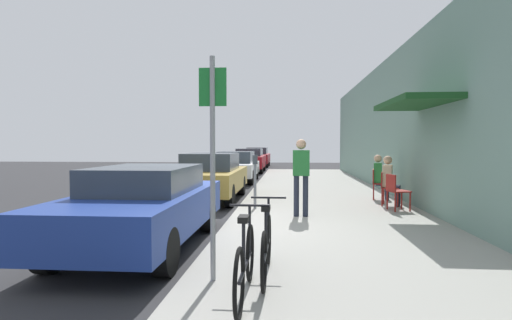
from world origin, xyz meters
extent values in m
plane|color=#2D2D30|center=(0.00, 0.00, 0.00)|extent=(60.00, 60.00, 0.00)
cube|color=#9E9B93|center=(2.25, 2.00, 0.06)|extent=(4.50, 32.00, 0.12)
cube|color=gray|center=(4.65, 2.00, 2.27)|extent=(0.30, 32.00, 4.54)
cube|color=#19471E|center=(3.95, 1.19, 2.60)|extent=(1.10, 2.80, 0.12)
cube|color=navy|center=(-1.10, -1.41, 0.62)|extent=(1.80, 4.40, 0.60)
cube|color=#333D47|center=(-1.10, -1.26, 1.13)|extent=(1.48, 2.11, 0.41)
cylinder|color=black|center=(-0.31, -0.04, 0.32)|extent=(0.22, 0.64, 0.64)
cylinder|color=black|center=(-1.89, -0.04, 0.32)|extent=(0.22, 0.64, 0.64)
cylinder|color=black|center=(-0.31, -2.77, 0.32)|extent=(0.22, 0.64, 0.64)
cylinder|color=black|center=(-1.89, -2.77, 0.32)|extent=(0.22, 0.64, 0.64)
cube|color=#A58433|center=(-1.10, 4.33, 0.62)|extent=(1.80, 4.40, 0.61)
cube|color=#333D47|center=(-1.10, 4.48, 1.18)|extent=(1.48, 2.11, 0.51)
cylinder|color=black|center=(-0.31, 5.70, 0.32)|extent=(0.22, 0.64, 0.64)
cylinder|color=black|center=(-1.89, 5.70, 0.32)|extent=(0.22, 0.64, 0.64)
cylinder|color=black|center=(-0.31, 2.97, 0.32)|extent=(0.22, 0.64, 0.64)
cylinder|color=black|center=(-1.89, 2.97, 0.32)|extent=(0.22, 0.64, 0.64)
cube|color=silver|center=(-1.10, 10.41, 0.60)|extent=(1.80, 4.40, 0.55)
cube|color=#333D47|center=(-1.10, 10.56, 1.12)|extent=(1.48, 2.11, 0.50)
cylinder|color=black|center=(-0.31, 11.77, 0.32)|extent=(0.22, 0.64, 0.64)
cylinder|color=black|center=(-1.89, 11.77, 0.32)|extent=(0.22, 0.64, 0.64)
cylinder|color=black|center=(-0.31, 9.05, 0.32)|extent=(0.22, 0.64, 0.64)
cylinder|color=black|center=(-1.89, 9.05, 0.32)|extent=(0.22, 0.64, 0.64)
cube|color=maroon|center=(-1.10, 16.74, 0.66)|extent=(1.80, 4.40, 0.68)
cube|color=#333D47|center=(-1.10, 16.89, 1.22)|extent=(1.48, 2.11, 0.45)
cylinder|color=black|center=(-0.31, 18.10, 0.32)|extent=(0.22, 0.64, 0.64)
cylinder|color=black|center=(-1.89, 18.10, 0.32)|extent=(0.22, 0.64, 0.64)
cylinder|color=black|center=(-0.31, 15.37, 0.32)|extent=(0.22, 0.64, 0.64)
cylinder|color=black|center=(-1.89, 15.37, 0.32)|extent=(0.22, 0.64, 0.64)
cube|color=maroon|center=(-1.10, 22.87, 0.64)|extent=(1.80, 4.40, 0.64)
cube|color=#333D47|center=(-1.10, 23.02, 1.21)|extent=(1.48, 2.11, 0.49)
cylinder|color=black|center=(-0.31, 24.24, 0.32)|extent=(0.22, 0.64, 0.64)
cylinder|color=black|center=(-1.89, 24.24, 0.32)|extent=(0.22, 0.64, 0.64)
cylinder|color=black|center=(-0.31, 21.51, 0.32)|extent=(0.22, 0.64, 0.64)
cylinder|color=black|center=(-1.89, 21.51, 0.32)|extent=(0.22, 0.64, 0.64)
cylinder|color=slate|center=(0.45, 2.14, 0.67)|extent=(0.07, 0.07, 1.10)
cube|color=#383D42|center=(0.45, 2.14, 1.33)|extent=(0.12, 0.10, 0.22)
cylinder|color=gray|center=(0.40, -3.22, 1.42)|extent=(0.06, 0.06, 2.60)
cube|color=#19722D|center=(0.40, -3.20, 2.37)|extent=(0.32, 0.02, 0.44)
torus|color=black|center=(0.83, -3.20, 0.45)|extent=(0.04, 0.66, 0.66)
torus|color=black|center=(0.83, -4.25, 0.45)|extent=(0.04, 0.66, 0.66)
cylinder|color=black|center=(0.83, -3.72, 0.45)|extent=(0.04, 1.05, 0.04)
cylinder|color=black|center=(0.83, -3.87, 0.70)|extent=(0.04, 0.04, 0.50)
cube|color=black|center=(0.83, -3.87, 0.97)|extent=(0.10, 0.20, 0.06)
cylinder|color=black|center=(0.83, -3.25, 0.73)|extent=(0.03, 0.03, 0.56)
cylinder|color=black|center=(0.83, -3.25, 1.01)|extent=(0.46, 0.03, 0.03)
torus|color=black|center=(1.01, -2.50, 0.45)|extent=(0.04, 0.66, 0.66)
torus|color=black|center=(1.01, -3.55, 0.45)|extent=(0.04, 0.66, 0.66)
cylinder|color=black|center=(1.01, -3.03, 0.45)|extent=(0.04, 1.05, 0.04)
cylinder|color=black|center=(1.01, -3.18, 0.70)|extent=(0.04, 0.04, 0.50)
cube|color=black|center=(1.01, -3.18, 0.97)|extent=(0.10, 0.20, 0.06)
cylinder|color=black|center=(1.01, -2.55, 0.73)|extent=(0.03, 0.03, 0.56)
cylinder|color=black|center=(1.01, -2.55, 1.01)|extent=(0.46, 0.03, 0.03)
cylinder|color=maroon|center=(4.05, 2.32, 0.34)|extent=(0.04, 0.04, 0.45)
cylinder|color=maroon|center=(4.14, 1.95, 0.34)|extent=(0.04, 0.04, 0.45)
cylinder|color=maroon|center=(3.68, 2.22, 0.34)|extent=(0.04, 0.04, 0.45)
cylinder|color=maroon|center=(3.77, 1.86, 0.34)|extent=(0.04, 0.04, 0.45)
cube|color=maroon|center=(3.91, 2.09, 0.59)|extent=(0.54, 0.54, 0.03)
cube|color=maroon|center=(3.71, 2.04, 0.79)|extent=(0.14, 0.43, 0.40)
cylinder|color=maroon|center=(4.15, 2.97, 0.34)|extent=(0.04, 0.04, 0.45)
cylinder|color=maroon|center=(4.03, 2.61, 0.34)|extent=(0.04, 0.04, 0.45)
cylinder|color=maroon|center=(3.79, 3.09, 0.34)|extent=(0.04, 0.04, 0.45)
cylinder|color=maroon|center=(3.67, 2.73, 0.34)|extent=(0.04, 0.04, 0.45)
cube|color=maroon|center=(3.91, 2.85, 0.59)|extent=(0.56, 0.56, 0.03)
cube|color=maroon|center=(3.72, 2.92, 0.79)|extent=(0.17, 0.43, 0.40)
cylinder|color=#232838|center=(4.11, 2.89, 0.35)|extent=(0.11, 0.11, 0.47)
cylinder|color=#232838|center=(3.99, 2.93, 0.59)|extent=(0.39, 0.25, 0.14)
cylinder|color=#232838|center=(4.05, 2.70, 0.35)|extent=(0.11, 0.11, 0.47)
cylinder|color=#232838|center=(3.93, 2.74, 0.59)|extent=(0.39, 0.25, 0.14)
cube|color=#CCB28C|center=(3.83, 2.88, 0.89)|extent=(0.32, 0.41, 0.56)
sphere|color=tan|center=(3.83, 2.88, 1.30)|extent=(0.22, 0.22, 0.22)
cylinder|color=maroon|center=(4.13, 4.16, 0.34)|extent=(0.04, 0.04, 0.45)
cylinder|color=maroon|center=(4.06, 3.79, 0.34)|extent=(0.04, 0.04, 0.45)
cylinder|color=maroon|center=(3.76, 4.24, 0.34)|extent=(0.04, 0.04, 0.45)
cylinder|color=maroon|center=(3.69, 3.87, 0.34)|extent=(0.04, 0.04, 0.45)
cube|color=maroon|center=(3.91, 4.01, 0.59)|extent=(0.52, 0.52, 0.03)
cube|color=maroon|center=(3.71, 4.05, 0.79)|extent=(0.12, 0.44, 0.40)
cylinder|color=#232838|center=(4.11, 4.08, 0.35)|extent=(0.11, 0.11, 0.47)
cylinder|color=#232838|center=(3.98, 4.10, 0.59)|extent=(0.38, 0.21, 0.14)
cylinder|color=#232838|center=(4.07, 3.88, 0.35)|extent=(0.11, 0.11, 0.47)
cylinder|color=#232838|center=(3.94, 3.91, 0.59)|extent=(0.38, 0.21, 0.14)
cube|color=#267233|center=(3.83, 4.03, 0.89)|extent=(0.29, 0.40, 0.56)
sphere|color=tan|center=(3.83, 4.03, 1.30)|extent=(0.22, 0.22, 0.22)
cylinder|color=#232838|center=(1.45, 1.10, 0.57)|extent=(0.12, 0.12, 0.90)
cylinder|color=#232838|center=(1.65, 1.10, 0.57)|extent=(0.12, 0.12, 0.90)
cube|color=#267233|center=(1.55, 1.10, 1.30)|extent=(0.36, 0.22, 0.56)
sphere|color=tan|center=(1.55, 1.10, 1.71)|extent=(0.22, 0.22, 0.22)
camera|label=1|loc=(1.27, -7.86, 1.71)|focal=28.53mm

